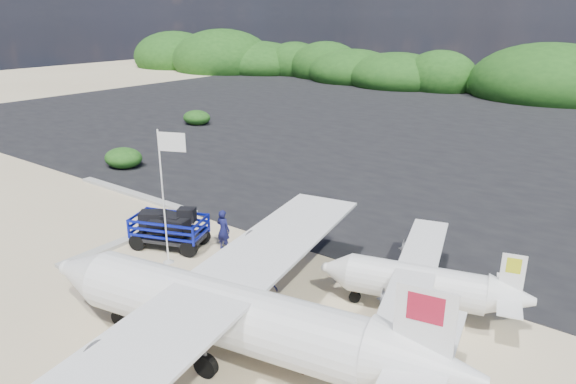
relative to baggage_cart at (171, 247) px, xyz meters
name	(u,v)px	position (x,y,z in m)	size (l,w,h in m)	color
ground	(179,284)	(2.61, -1.90, 0.00)	(160.00, 160.00, 0.00)	beige
asphalt_apron	(463,135)	(2.61, 28.10, 0.00)	(90.00, 50.00, 0.04)	#B2B2B2
lagoon	(75,215)	(-6.39, -0.40, 0.00)	(9.00, 7.00, 0.40)	#B2B2B2
vegetation_band	(536,96)	(2.61, 53.10, 0.00)	(124.00, 8.00, 4.40)	#B2B2B2
baggage_cart	(171,247)	(0.00, 0.00, 0.00)	(3.21, 1.83, 1.60)	#0A15A3
flagpole	(169,262)	(1.00, -0.98, 0.00)	(1.06, 0.44, 5.28)	white
signboard	(285,364)	(8.38, -3.16, 0.00)	(1.46, 0.14, 1.20)	#4C2615
crew_a	(223,230)	(1.93, 1.17, 0.86)	(0.63, 0.41, 1.72)	#131548
crew_b	(272,238)	(4.09, 1.62, 0.93)	(0.91, 0.71, 1.87)	#131548
crew_c	(263,288)	(6.20, -1.48, 0.86)	(1.01, 0.42, 1.72)	#131548
aircraft_small	(369,124)	(-5.49, 27.43, 0.00)	(6.85, 6.85, 2.47)	#B2B2B2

